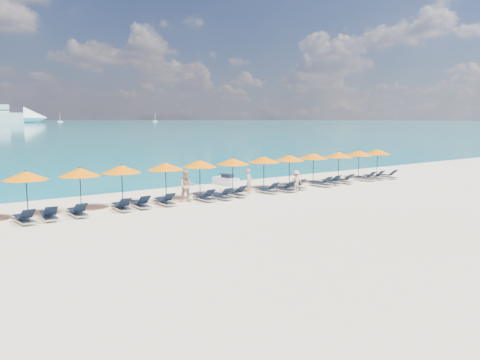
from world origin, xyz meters
TOP-DOWN VIEW (x-y plane):
  - ground at (0.00, 0.00)m, footprint 1400.00×1400.00m
  - sailboat_near at (140.98, 554.18)m, footprint 5.79×1.93m
  - sailboat_far at (261.17, 549.17)m, footprint 5.56×1.85m
  - jetski at (3.12, 8.95)m, footprint 1.06×2.17m
  - beachgoer_a at (1.91, 4.65)m, footprint 0.68×0.63m
  - beachgoer_b at (-2.70, 4.38)m, footprint 1.02×0.85m
  - beachgoer_c at (4.72, 3.39)m, footprint 0.99×0.66m
  - umbrella_2 at (-10.88, 5.29)m, footprint 2.10×2.10m
  - umbrella_3 at (-8.36, 5.26)m, footprint 2.10×2.10m
  - umbrella_4 at (-6.11, 5.35)m, footprint 2.10×2.10m
  - umbrella_5 at (-3.55, 5.25)m, footprint 2.10×2.10m
  - umbrella_6 at (-1.18, 5.45)m, footprint 2.10×2.10m
  - umbrella_7 at (1.26, 5.48)m, footprint 2.10×2.10m
  - umbrella_8 at (3.70, 5.39)m, footprint 2.10×2.10m
  - umbrella_9 at (5.91, 5.33)m, footprint 2.10×2.10m
  - umbrella_10 at (8.37, 5.49)m, footprint 2.10×2.10m
  - umbrella_11 at (10.79, 5.27)m, footprint 2.10×2.10m
  - umbrella_12 at (13.34, 5.49)m, footprint 2.10×2.10m
  - umbrella_13 at (15.60, 5.48)m, footprint 2.10×2.10m
  - lounger_3 at (-11.30, 4.01)m, footprint 0.78×1.75m
  - lounger_4 at (-10.22, 4.11)m, footprint 0.74×1.74m
  - lounger_5 at (-8.90, 4.12)m, footprint 0.63×1.70m
  - lounger_6 at (-6.62, 4.21)m, footprint 0.72×1.73m
  - lounger_7 at (-5.54, 4.31)m, footprint 0.71×1.73m
  - lounger_8 at (-4.14, 4.29)m, footprint 0.63×1.70m
  - lounger_9 at (-1.70, 4.12)m, footprint 0.64×1.71m
  - lounger_10 at (-0.66, 3.98)m, footprint 0.76×1.75m
  - lounger_11 at (0.58, 4.22)m, footprint 0.65×1.71m
  - lounger_12 at (2.99, 4.13)m, footprint 0.78×1.75m
  - lounger_13 at (4.24, 3.96)m, footprint 0.76×1.75m
  - lounger_14 at (5.49, 4.28)m, footprint 0.63×1.71m
  - lounger_15 at (7.82, 4.18)m, footprint 0.79×1.75m
  - lounger_16 at (9.01, 4.32)m, footprint 0.79×1.76m
  - lounger_17 at (10.24, 4.32)m, footprint 0.75×1.74m
  - lounger_18 at (12.68, 4.27)m, footprint 0.71×1.73m
  - lounger_19 at (13.77, 4.32)m, footprint 0.71×1.73m
  - lounger_20 at (15.12, 4.11)m, footprint 0.68×1.72m

SIDE VIEW (x-z plane):
  - ground at x=0.00m, z-range 0.00..0.00m
  - lounger_3 at x=-11.30m, z-range -0.09..0.56m
  - lounger_4 at x=-10.22m, z-range -0.09..0.56m
  - lounger_5 at x=-8.90m, z-range -0.09..0.56m
  - lounger_6 at x=-6.62m, z-range -0.09..0.56m
  - lounger_7 at x=-5.54m, z-range -0.09..0.56m
  - lounger_8 at x=-4.14m, z-range -0.09..0.56m
  - lounger_9 at x=-1.70m, z-range -0.09..0.56m
  - lounger_10 at x=-0.66m, z-range -0.09..0.56m
  - lounger_11 at x=0.58m, z-range -0.09..0.56m
  - lounger_12 at x=2.99m, z-range -0.09..0.56m
  - lounger_13 at x=4.24m, z-range -0.09..0.56m
  - lounger_14 at x=5.49m, z-range -0.09..0.56m
  - lounger_15 at x=7.82m, z-range -0.09..0.56m
  - lounger_16 at x=9.01m, z-range -0.09..0.56m
  - lounger_17 at x=10.24m, z-range -0.09..0.56m
  - lounger_18 at x=12.68m, z-range -0.09..0.56m
  - lounger_19 at x=13.77m, z-range -0.09..0.56m
  - lounger_20 at x=15.12m, z-range -0.09..0.56m
  - jetski at x=3.12m, z-range -0.07..0.68m
  - beachgoer_c at x=4.72m, z-range 0.00..1.41m
  - beachgoer_a at x=1.91m, z-range 0.00..1.56m
  - beachgoer_b at x=-2.70m, z-range 0.00..1.83m
  - sailboat_far at x=261.17m, z-range -4.05..6.14m
  - sailboat_near at x=140.98m, z-range -4.22..6.40m
  - umbrella_2 at x=-10.88m, z-range 0.88..3.16m
  - umbrella_3 at x=-8.36m, z-range 0.88..3.16m
  - umbrella_4 at x=-6.11m, z-range 0.88..3.16m
  - umbrella_5 at x=-3.55m, z-range 0.88..3.16m
  - umbrella_6 at x=-1.18m, z-range 0.88..3.16m
  - umbrella_7 at x=1.26m, z-range 0.88..3.16m
  - umbrella_8 at x=3.70m, z-range 0.88..3.16m
  - umbrella_9 at x=5.91m, z-range 0.88..3.16m
  - umbrella_10 at x=8.37m, z-range 0.88..3.16m
  - umbrella_11 at x=10.79m, z-range 0.88..3.16m
  - umbrella_12 at x=13.34m, z-range 0.88..3.16m
  - umbrella_13 at x=15.60m, z-range 0.88..3.16m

